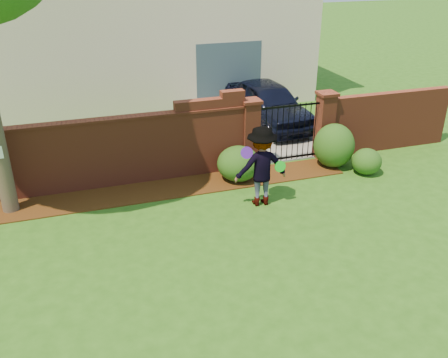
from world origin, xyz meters
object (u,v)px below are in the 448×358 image
object	(u,v)px
man	(262,167)
frisbee_purple	(247,153)
car	(272,106)
frisbee_green	(280,166)

from	to	relation	value
man	frisbee_purple	xyz separation A→B (m)	(-0.35, 0.04, 0.38)
frisbee_purple	man	bearing A→B (deg)	-6.21
car	frisbee_green	bearing A→B (deg)	-116.77
car	man	world-z (taller)	man
man	frisbee_green	bearing A→B (deg)	157.81
frisbee_green	man	bearing A→B (deg)	154.30
man	frisbee_green	world-z (taller)	man
car	frisbee_green	world-z (taller)	car
frisbee_purple	car	bearing A→B (deg)	60.77
man	frisbee_purple	size ratio (longest dim) A/B	6.85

